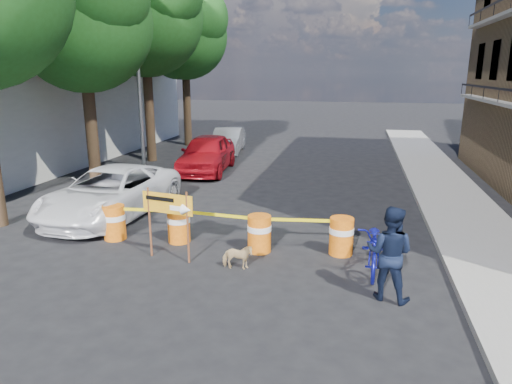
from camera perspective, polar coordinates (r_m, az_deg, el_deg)
The scene contains 18 objects.
ground at distance 9.84m, azimuth -6.27°, elevation -10.64°, with size 120.00×120.00×0.00m, color black.
sidewalk_east at distance 15.32m, azimuth 24.28°, elevation -2.21°, with size 2.40×40.00×0.15m, color gray.
white_building at distance 24.37m, azimuth -28.87°, elevation 10.14°, with size 8.00×22.00×6.00m, color silver.
tree_mid_a at distance 18.27m, azimuth -20.80°, elevation 19.52°, with size 5.25×5.00×8.68m.
tree_mid_b at distance 22.71m, azimuth -13.70°, elevation 20.72°, with size 5.67×5.40×9.62m.
tree_far at distance 27.25m, azimuth -8.82°, elevation 18.84°, with size 5.04×4.80×8.84m.
streetlamp at distance 19.97m, azimuth -14.37°, elevation 14.82°, with size 1.25×0.18×8.00m.
barrel_far_left at distance 12.33m, azimuth -17.29°, elevation -3.55°, with size 0.58×0.58×0.90m.
barrel_mid_left at distance 11.74m, azimuth -9.63°, elevation -3.99°, with size 0.58×0.58×0.90m.
barrel_mid_right at distance 10.98m, azimuth 0.42°, elevation -5.12°, with size 0.58×0.58×0.90m.
barrel_far_right at distance 11.00m, azimuth 10.62°, elevation -5.34°, with size 0.58×0.58×0.90m.
detour_sign at distance 10.39m, azimuth -10.31°, elevation -2.22°, with size 1.28×0.38×1.67m.
pedestrian at distance 8.97m, azimuth 16.36°, elevation -7.36°, with size 0.89×0.69×1.83m, color black.
bicycle at distance 10.11m, azimuth 14.83°, elevation -3.86°, with size 0.74×1.12×2.12m, color #1518AF.
dog at distance 10.08m, azimuth -2.34°, elevation -8.11°, with size 0.31×0.68×0.58m, color tan.
suv_white at distance 14.27m, azimuth -17.70°, elevation -0.06°, with size 2.40×5.22×1.45m, color white.
sedan_red at distance 19.84m, azimuth -6.18°, elevation 4.82°, with size 1.90×4.73×1.61m, color maroon.
sedan_silver at distance 24.51m, azimuth -3.52°, elevation 6.44°, with size 1.41×4.04×1.33m, color #ACADB3.
Camera 1 is at (2.94, -8.39, 4.21)m, focal length 32.00 mm.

